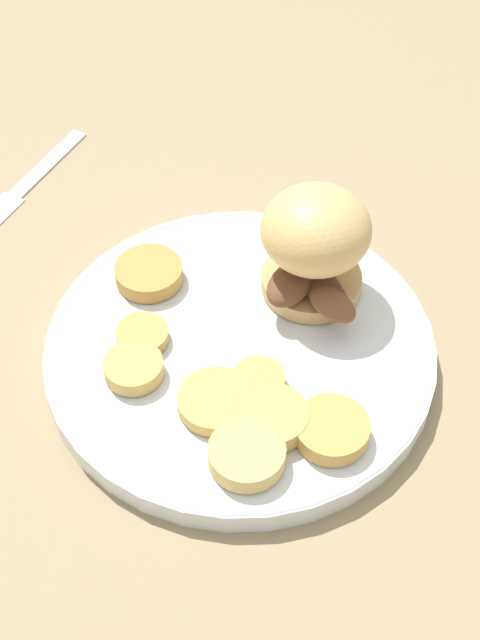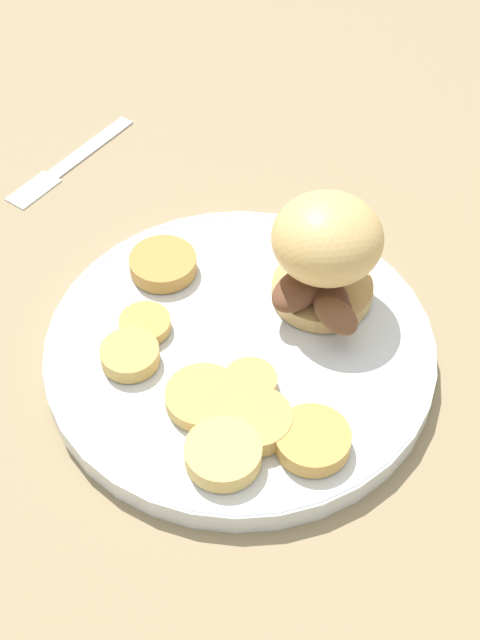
% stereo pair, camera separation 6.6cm
% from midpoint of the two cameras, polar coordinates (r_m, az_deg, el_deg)
% --- Properties ---
extents(ground_plane, '(4.00, 4.00, 0.00)m').
position_cam_midpoint_polar(ground_plane, '(0.69, -2.71, -2.67)').
color(ground_plane, '#937F5B').
extents(dinner_plate, '(0.30, 0.30, 0.02)m').
position_cam_midpoint_polar(dinner_plate, '(0.68, -2.75, -2.05)').
color(dinner_plate, white).
rests_on(dinner_plate, ground_plane).
extents(sandwich, '(0.10, 0.10, 0.09)m').
position_cam_midpoint_polar(sandwich, '(0.68, 2.03, 4.61)').
color(sandwich, tan).
rests_on(sandwich, dinner_plate).
extents(potato_round_0, '(0.05, 0.05, 0.01)m').
position_cam_midpoint_polar(potato_round_0, '(0.64, -4.55, -5.38)').
color(potato_round_0, tan).
rests_on(potato_round_0, dinner_plate).
extents(potato_round_1, '(0.04, 0.04, 0.01)m').
position_cam_midpoint_polar(potato_round_1, '(0.65, -1.69, -4.03)').
color(potato_round_1, tan).
rests_on(potato_round_1, dinner_plate).
extents(potato_round_2, '(0.05, 0.05, 0.01)m').
position_cam_midpoint_polar(potato_round_2, '(0.63, -0.93, -6.48)').
color(potato_round_2, tan).
rests_on(potato_round_2, dinner_plate).
extents(potato_round_3, '(0.05, 0.05, 0.01)m').
position_cam_midpoint_polar(potato_round_3, '(0.72, -8.45, 2.85)').
color(potato_round_3, '#BC8942').
rests_on(potato_round_3, dinner_plate).
extents(potato_round_4, '(0.04, 0.04, 0.01)m').
position_cam_midpoint_polar(potato_round_4, '(0.66, -9.67, -3.21)').
color(potato_round_4, tan).
rests_on(potato_round_4, dinner_plate).
extents(potato_round_5, '(0.05, 0.05, 0.01)m').
position_cam_midpoint_polar(potato_round_5, '(0.62, 2.86, -7.22)').
color(potato_round_5, tan).
rests_on(potato_round_5, dinner_plate).
extents(potato_round_6, '(0.05, 0.05, 0.01)m').
position_cam_midpoint_polar(potato_round_6, '(0.61, -2.69, -8.79)').
color(potato_round_6, '#DBB766').
rests_on(potato_round_6, dinner_plate).
extents(potato_round_7, '(0.04, 0.04, 0.01)m').
position_cam_midpoint_polar(potato_round_7, '(0.68, -9.02, -1.13)').
color(potato_round_7, tan).
rests_on(potato_round_7, dinner_plate).
extents(fork, '(0.05, 0.16, 0.00)m').
position_cam_midpoint_polar(fork, '(0.87, -15.43, 8.54)').
color(fork, silver).
rests_on(fork, ground_plane).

